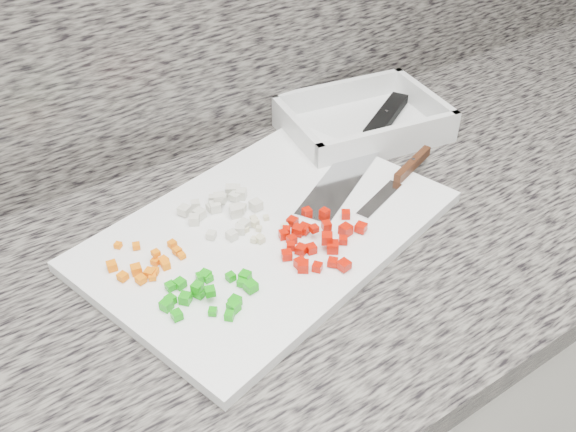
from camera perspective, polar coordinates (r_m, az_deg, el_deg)
name	(u,v)px	position (r m, az deg, el deg)	size (l,w,h in m)	color
countertop	(231,282)	(0.87, -5.11, -5.91)	(3.96, 0.64, 0.04)	#66625A
cutting_board	(268,230)	(0.90, -1.76, -1.22)	(0.49, 0.33, 0.02)	white
carrot_pile	(147,264)	(0.85, -12.47, -4.18)	(0.10, 0.10, 0.02)	orange
onion_pile	(225,207)	(0.92, -5.66, 0.79)	(0.11, 0.11, 0.02)	beige
green_pepper_pile	(209,292)	(0.79, -7.05, -6.74)	(0.12, 0.10, 0.02)	#13990D
red_pepper_pile	(317,240)	(0.86, 2.57, -2.13)	(0.14, 0.13, 0.02)	#B40F02
garlic_pile	(261,229)	(0.89, -2.45, -1.15)	(0.06, 0.05, 0.01)	beige
chef_knife	(373,135)	(1.10, 7.54, 7.16)	(0.37, 0.23, 0.02)	silver
paring_knife	(405,173)	(1.01, 10.32, 3.81)	(0.20, 0.08, 0.02)	silver
tray	(362,123)	(1.14, 6.58, 8.23)	(0.30, 0.24, 0.06)	silver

